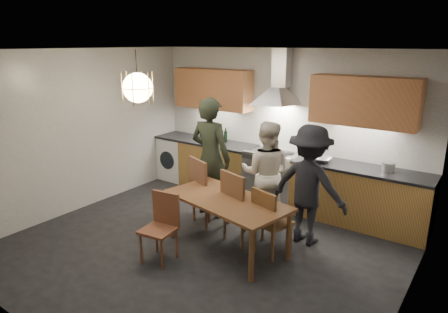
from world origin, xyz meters
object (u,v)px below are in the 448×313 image
Objects in this scene: wine_bottles at (213,133)px; chair_back_left at (205,187)px; dining_table at (227,205)px; mixing_bowl at (322,160)px; person_left at (211,158)px; chair_front at (162,222)px; person_mid at (266,173)px; person_right at (309,185)px; stock_pot at (388,167)px.

chair_back_left is at bearing -57.36° from wine_bottles.
mixing_bowl is (0.60, 1.71, 0.31)m from dining_table.
person_left reaches higher than wine_bottles.
mixing_bowl is at bearing -148.87° from person_left.
chair_front is 1.80m from person_mid.
chair_front is at bearing -116.19° from dining_table.
person_right is (1.32, 1.50, 0.33)m from chair_front.
person_mid is at bearing -118.96° from chair_back_left.
person_mid reaches higher than mixing_bowl.
person_left is 1.15× the size of person_right.
chair_back_left is 0.63× the size of person_right.
chair_front is 2.68m from mixing_bowl.
person_right is 0.93m from mixing_bowl.
chair_back_left is at bearing 159.76° from dining_table.
chair_back_left is at bearing -135.05° from mixing_bowl.
chair_back_left is at bearing 111.60° from person_left.
chair_back_left is 1.79m from wine_bottles.
person_right reaches higher than mixing_bowl.
wine_bottles reaches higher than mixing_bowl.
chair_back_left is at bearing -148.29° from stock_pot.
mixing_bowl is at bearing -173.82° from stock_pot.
dining_table is 0.81m from chair_back_left.
stock_pot reaches higher than mixing_bowl.
stock_pot is (2.25, 1.39, 0.36)m from chair_back_left.
person_mid is at bearing 64.89° from chair_front.
mixing_bowl is at bearing -113.11° from chair_back_left.
mixing_bowl is (1.12, 2.40, 0.44)m from chair_front.
person_mid reaches higher than chair_front.
chair_front is 2.85m from wine_bottles.
person_right is at bearing 179.46° from person_left.
person_mid reaches higher than chair_back_left.
chair_front is (0.17, -1.11, -0.10)m from chair_back_left.
dining_table is 5.91× the size of mixing_bowl.
chair_back_left is 1.85m from mixing_bowl.
person_right is at bearing -77.67° from mixing_bowl.
stock_pot is at bearing -1.27° from wine_bottles.
person_right is at bearing 41.36° from chair_front.
person_mid is 5.20× the size of mixing_bowl.
person_left is 0.91m from person_mid.
dining_table is 1.15m from person_right.
chair_front is 1.37× the size of wine_bottles.
stock_pot reaches higher than chair_front.
chair_back_left is 0.55× the size of person_left.
chair_back_left is at bearing 19.90° from person_mid.
person_mid is at bearing 99.78° from dining_table.
mixing_bowl is at bearing -4.50° from wine_bottles.
stock_pot is (0.77, 1.00, 0.14)m from person_right.
dining_table is 1.18m from person_left.
person_mid is at bearing -28.15° from wine_bottles.
person_right reaches higher than wine_bottles.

